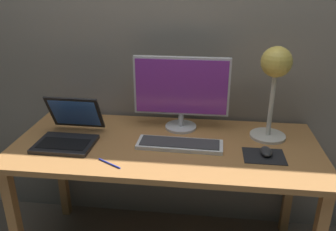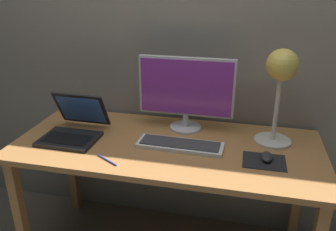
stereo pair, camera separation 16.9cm
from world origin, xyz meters
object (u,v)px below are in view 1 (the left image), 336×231
Objects in this scene: keyboard_main at (180,144)px; desk_lamp at (275,73)px; pen at (109,163)px; laptop at (70,129)px; mouse at (266,151)px; monitor at (181,90)px.

keyboard_main is 0.90× the size of desk_lamp.
pen is at bearing -153.61° from desk_lamp.
mouse is (1.02, -0.05, -0.04)m from laptop.
pen is (-0.31, -0.22, -0.01)m from keyboard_main.
mouse is 0.69× the size of pen.
laptop reaches higher than keyboard_main.
desk_lamp reaches higher than keyboard_main.
pen is at bearing -166.49° from mouse.
monitor is 3.77× the size of pen.
laptop is 0.37m from pen.
mouse is (0.44, -0.27, -0.21)m from monitor.
desk_lamp is (0.47, 0.17, 0.35)m from keyboard_main.
desk_lamp reaches higher than monitor.
laptop is 3.51× the size of mouse.
keyboard_main is 1.32× the size of laptop.
keyboard_main is at bearing -160.30° from desk_lamp.
monitor reaches higher than mouse.
desk_lamp is at bearing -7.45° from monitor.
desk_lamp is 5.16× the size of mouse.
desk_lamp is (0.48, -0.06, 0.13)m from monitor.
monitor reaches higher than keyboard_main.
pen is (0.28, -0.23, -0.06)m from laptop.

